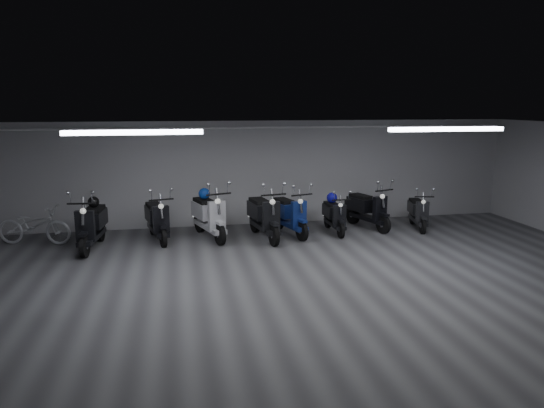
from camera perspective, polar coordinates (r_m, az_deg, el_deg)
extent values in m
cube|color=#3E3E41|center=(8.86, 4.66, -9.84)|extent=(14.00, 10.00, 0.01)
cube|color=gray|center=(8.27, 4.98, 8.61)|extent=(14.00, 10.00, 0.01)
cube|color=#98989A|center=(13.27, -1.06, 3.65)|extent=(14.00, 0.01, 2.80)
cube|color=#98989A|center=(4.13, 24.76, -15.75)|extent=(14.00, 0.01, 2.80)
cube|color=white|center=(8.98, -15.83, 8.04)|extent=(2.40, 0.18, 0.08)
cube|color=white|center=(10.39, 19.69, 8.22)|extent=(2.40, 0.18, 0.08)
cylinder|color=white|center=(13.07, -1.01, 8.90)|extent=(13.60, 0.05, 0.05)
imported|color=silver|center=(12.67, -26.03, -1.80)|extent=(1.81, 1.00, 1.11)
sphere|color=navy|center=(12.12, -7.90, 1.20)|extent=(0.28, 0.28, 0.28)
sphere|color=black|center=(11.88, -20.10, 0.23)|extent=(0.26, 0.26, 0.26)
sphere|color=#100E9B|center=(12.65, 7.01, 0.73)|extent=(0.27, 0.27, 0.27)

